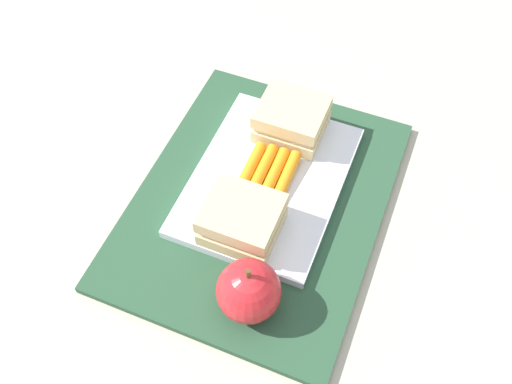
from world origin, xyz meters
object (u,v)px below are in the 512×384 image
object	(u,v)px
apple	(249,291)
carrot_sticks_bundle	(268,174)
food_tray	(268,180)
sandwich_half_left	(292,119)
sandwich_half_right	(242,220)

from	to	relation	value
apple	carrot_sticks_bundle	bearing A→B (deg)	-165.58
food_tray	carrot_sticks_bundle	xyz separation A→B (m)	(-0.00, -0.00, 0.01)
sandwich_half_left	apple	size ratio (longest dim) A/B	1.04
sandwich_half_right	apple	distance (m)	0.08
sandwich_half_left	carrot_sticks_bundle	distance (m)	0.08
food_tray	carrot_sticks_bundle	size ratio (longest dim) A/B	2.95
sandwich_half_left	apple	world-z (taller)	apple
sandwich_half_right	apple	size ratio (longest dim) A/B	1.04
sandwich_half_left	sandwich_half_right	bearing A→B (deg)	0.00
food_tray	sandwich_half_right	bearing A→B (deg)	0.00
food_tray	apple	bearing A→B (deg)	14.25
carrot_sticks_bundle	apple	world-z (taller)	apple
food_tray	apple	size ratio (longest dim) A/B	2.98
sandwich_half_left	carrot_sticks_bundle	world-z (taller)	sandwich_half_left
food_tray	sandwich_half_right	size ratio (longest dim) A/B	2.88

